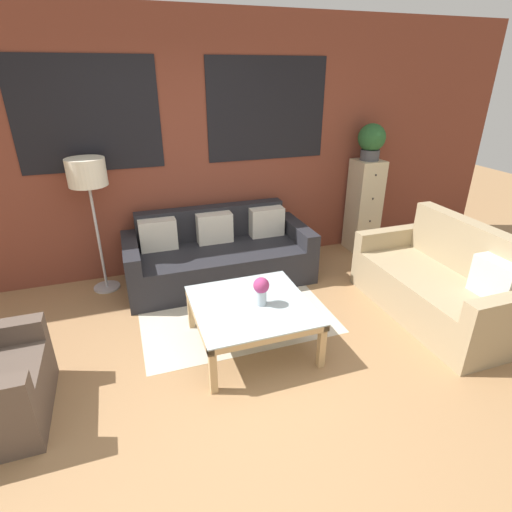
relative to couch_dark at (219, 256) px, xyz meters
name	(u,v)px	position (x,y,z in m)	size (l,w,h in m)	color
ground_plane	(257,401)	(-0.21, -1.95, -0.28)	(16.00, 16.00, 0.00)	#9E754C
wall_back_brick	(186,149)	(-0.21, 0.49, 1.12)	(8.40, 0.09, 2.80)	brown
rug	(233,311)	(-0.04, -0.73, -0.28)	(1.83, 1.40, 0.00)	beige
couch_dark	(219,256)	(0.00, 0.00, 0.00)	(2.05, 0.88, 0.78)	#232328
settee_vintage	(440,286)	(1.85, -1.42, 0.02)	(0.80, 1.66, 0.92)	tan
coffee_table	(251,310)	(-0.04, -1.31, 0.08)	(0.96, 0.96, 0.42)	silver
floor_lamp	(88,179)	(-1.25, 0.18, 0.95)	(0.38, 0.38, 1.43)	#B2B2B7
drawer_cabinet	(364,206)	(2.02, 0.23, 0.31)	(0.35, 0.36, 1.19)	#C6B793
potted_plant	(371,140)	(2.02, 0.23, 1.15)	(0.33, 0.33, 0.44)	#47474C
flower_vase	(261,289)	(0.04, -1.34, 0.28)	(0.13, 0.13, 0.25)	#ADBCC6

